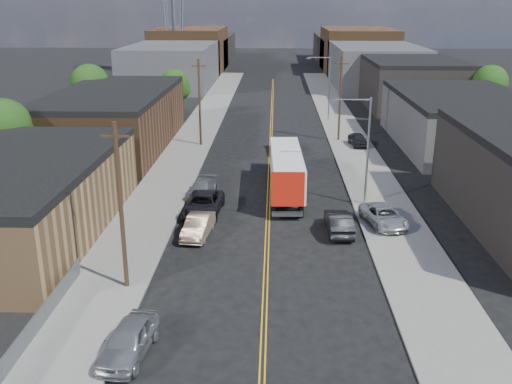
# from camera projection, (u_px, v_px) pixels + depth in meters

# --- Properties ---
(ground) EXTENTS (260.00, 260.00, 0.00)m
(ground) POSITION_uv_depth(u_px,v_px,m) (272.00, 121.00, 80.92)
(ground) COLOR black
(ground) RESTS_ON ground
(centerline) EXTENTS (0.32, 120.00, 0.01)m
(centerline) POSITION_uv_depth(u_px,v_px,m) (271.00, 146.00, 66.71)
(centerline) COLOR gold
(centerline) RESTS_ON ground
(sidewalk_left) EXTENTS (5.00, 140.00, 0.15)m
(sidewalk_left) POSITION_uv_depth(u_px,v_px,m) (190.00, 145.00, 66.99)
(sidewalk_left) COLOR slate
(sidewalk_left) RESTS_ON ground
(sidewalk_right) EXTENTS (5.00, 140.00, 0.15)m
(sidewalk_right) POSITION_uv_depth(u_px,v_px,m) (352.00, 146.00, 66.39)
(sidewalk_right) COLOR slate
(sidewalk_right) RESTS_ON ground
(warehouse_tan) EXTENTS (12.00, 22.00, 5.60)m
(warehouse_tan) POSITION_uv_depth(u_px,v_px,m) (17.00, 197.00, 40.81)
(warehouse_tan) COLOR olive
(warehouse_tan) RESTS_ON ground
(warehouse_brown) EXTENTS (12.00, 26.00, 6.60)m
(warehouse_brown) POSITION_uv_depth(u_px,v_px,m) (114.00, 119.00, 65.28)
(warehouse_brown) COLOR #4C331E
(warehouse_brown) RESTS_ON ground
(industrial_right_b) EXTENTS (14.00, 24.00, 6.10)m
(industrial_right_b) POSITION_uv_depth(u_px,v_px,m) (461.00, 120.00, 65.99)
(industrial_right_b) COLOR #313133
(industrial_right_b) RESTS_ON ground
(industrial_right_c) EXTENTS (14.00, 22.00, 7.60)m
(industrial_right_c) POSITION_uv_depth(u_px,v_px,m) (411.00, 83.00, 90.38)
(industrial_right_c) COLOR black
(industrial_right_c) RESTS_ON ground
(skyline_left_a) EXTENTS (16.00, 30.00, 8.00)m
(skyline_left_a) POSITION_uv_depth(u_px,v_px,m) (173.00, 65.00, 113.44)
(skyline_left_a) COLOR #313133
(skyline_left_a) RESTS_ON ground
(skyline_right_a) EXTENTS (16.00, 30.00, 8.00)m
(skyline_right_a) POSITION_uv_depth(u_px,v_px,m) (375.00, 66.00, 112.17)
(skyline_right_a) COLOR #313133
(skyline_right_a) RESTS_ON ground
(skyline_left_b) EXTENTS (16.00, 26.00, 10.00)m
(skyline_left_b) POSITION_uv_depth(u_px,v_px,m) (190.00, 50.00, 136.80)
(skyline_left_b) COLOR #4C331E
(skyline_left_b) RESTS_ON ground
(skyline_right_b) EXTENTS (16.00, 26.00, 10.00)m
(skyline_right_b) POSITION_uv_depth(u_px,v_px,m) (358.00, 50.00, 135.53)
(skyline_right_b) COLOR #4C331E
(skyline_right_b) RESTS_ON ground
(skyline_left_c) EXTENTS (16.00, 40.00, 7.00)m
(skyline_left_c) POSITION_uv_depth(u_px,v_px,m) (201.00, 49.00, 156.23)
(skyline_left_c) COLOR black
(skyline_left_c) RESTS_ON ground
(skyline_right_c) EXTENTS (16.00, 40.00, 7.00)m
(skyline_right_c) POSITION_uv_depth(u_px,v_px,m) (347.00, 50.00, 154.96)
(skyline_right_c) COLOR black
(skyline_right_c) RESTS_ON ground
(streetlight_near) EXTENTS (3.39, 0.25, 9.00)m
(streetlight_near) POSITION_uv_depth(u_px,v_px,m) (363.00, 143.00, 45.83)
(streetlight_near) COLOR gray
(streetlight_near) RESTS_ON ground
(streetlight_far) EXTENTS (3.39, 0.25, 9.00)m
(streetlight_far) POSITION_uv_depth(u_px,v_px,m) (327.00, 83.00, 78.98)
(streetlight_far) COLOR gray
(streetlight_far) RESTS_ON ground
(utility_pole_left_near) EXTENTS (1.60, 0.26, 10.00)m
(utility_pole_left_near) POSITION_uv_depth(u_px,v_px,m) (121.00, 207.00, 32.18)
(utility_pole_left_near) COLOR black
(utility_pole_left_near) RESTS_ON ground
(utility_pole_left_far) EXTENTS (1.60, 0.26, 10.00)m
(utility_pole_left_far) POSITION_uv_depth(u_px,v_px,m) (200.00, 102.00, 65.33)
(utility_pole_left_far) COLOR black
(utility_pole_left_far) RESTS_ON ground
(utility_pole_right) EXTENTS (1.60, 0.26, 10.00)m
(utility_pole_right) POSITION_uv_depth(u_px,v_px,m) (340.00, 99.00, 67.66)
(utility_pole_right) COLOR black
(utility_pole_right) RESTS_ON ground
(chainlink_fence) EXTENTS (0.05, 16.00, 1.22)m
(chainlink_fence) POSITION_uv_depth(u_px,v_px,m) (25.00, 339.00, 27.55)
(chainlink_fence) COLOR slate
(chainlink_fence) RESTS_ON ground
(tree_left_near) EXTENTS (4.85, 4.76, 7.91)m
(tree_left_near) POSITION_uv_depth(u_px,v_px,m) (6.00, 129.00, 51.61)
(tree_left_near) COLOR black
(tree_left_near) RESTS_ON ground
(tree_left_mid) EXTENTS (5.10, 5.04, 8.37)m
(tree_left_mid) POSITION_uv_depth(u_px,v_px,m) (90.00, 86.00, 75.20)
(tree_left_mid) COLOR black
(tree_left_mid) RESTS_ON ground
(tree_left_far) EXTENTS (4.35, 4.20, 6.97)m
(tree_left_far) POSITION_uv_depth(u_px,v_px,m) (175.00, 86.00, 81.80)
(tree_left_far) COLOR black
(tree_left_far) RESTS_ON ground
(tree_right_far) EXTENTS (4.85, 4.76, 7.91)m
(tree_right_far) POSITION_uv_depth(u_px,v_px,m) (490.00, 85.00, 78.32)
(tree_right_far) COLOR black
(tree_right_far) RESTS_ON ground
(semi_truck) EXTENTS (2.88, 14.98, 3.91)m
(semi_truck) POSITION_uv_depth(u_px,v_px,m) (286.00, 167.00, 50.46)
(semi_truck) COLOR silver
(semi_truck) RESTS_ON ground
(car_left_a) EXTENTS (2.47, 4.96, 1.62)m
(car_left_a) POSITION_uv_depth(u_px,v_px,m) (129.00, 340.00, 27.14)
(car_left_a) COLOR #A7AAAC
(car_left_a) RESTS_ON ground
(car_left_b) EXTENTS (2.12, 4.78, 1.52)m
(car_left_b) POSITION_uv_depth(u_px,v_px,m) (198.00, 226.00, 41.05)
(car_left_b) COLOR #987A63
(car_left_b) RESTS_ON ground
(car_left_c) EXTENTS (3.09, 6.07, 1.64)m
(car_left_c) POSITION_uv_depth(u_px,v_px,m) (203.00, 204.00, 45.25)
(car_left_c) COLOR black
(car_left_c) RESTS_ON ground
(car_left_d) EXTENTS (2.50, 5.02, 1.40)m
(car_left_d) POSITION_uv_depth(u_px,v_px,m) (202.00, 189.00, 49.35)
(car_left_d) COLOR #96989B
(car_left_d) RESTS_ON ground
(car_right_oncoming) EXTENTS (1.84, 4.97, 1.63)m
(car_right_oncoming) POSITION_uv_depth(u_px,v_px,m) (339.00, 222.00, 41.61)
(car_right_oncoming) COLOR black
(car_right_oncoming) RESTS_ON ground
(car_right_lot_a) EXTENTS (3.46, 5.45, 1.40)m
(car_right_lot_a) POSITION_uv_depth(u_px,v_px,m) (384.00, 216.00, 42.71)
(car_right_lot_a) COLOR #BABCBF
(car_right_lot_a) RESTS_ON sidewalk_right
(car_right_lot_c) EXTENTS (2.17, 4.36, 1.43)m
(car_right_lot_c) POSITION_uv_depth(u_px,v_px,m) (358.00, 140.00, 66.10)
(car_right_lot_c) COLOR black
(car_right_lot_c) RESTS_ON sidewalk_right
(car_ahead_truck) EXTENTS (3.17, 6.06, 1.63)m
(car_ahead_truck) POSITION_uv_depth(u_px,v_px,m) (284.00, 146.00, 63.56)
(car_ahead_truck) COLOR black
(car_ahead_truck) RESTS_ON ground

